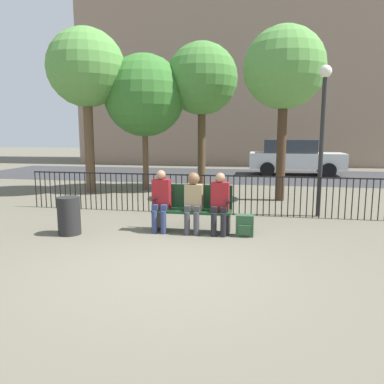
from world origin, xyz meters
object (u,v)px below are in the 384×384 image
Objects in this scene: lamp_post at (323,117)px; tree_1 at (284,69)px; tree_3 at (144,96)px; seated_person_1 at (193,199)px; backpack at (245,226)px; park_bench at (193,207)px; tree_0 at (86,69)px; seated_person_2 at (220,201)px; parked_car_0 at (294,157)px; tree_2 at (202,80)px; trash_bin at (69,216)px; seated_person_0 at (161,198)px.

tree_1 is at bearing 111.90° from lamp_post.
tree_3 reaches higher than lamp_post.
tree_3 is at bearing 116.55° from seated_person_1.
backpack is at bearing -55.55° from tree_3.
tree_1 is (1.85, 3.83, 3.17)m from park_bench.
seated_person_1 is 6.88m from tree_0.
tree_0 is 1.15× the size of tree_3.
tree_0 is at bearing 137.31° from seated_person_2.
seated_person_1 is 11.14m from parked_car_0.
tree_1 is at bearing -33.51° from tree_2.
tree_2 is 7.19m from trash_bin.
tree_1 is (1.30, 3.96, 3.00)m from seated_person_2.
tree_0 is at bearing -137.32° from parked_car_0.
lamp_post is at bearing -90.88° from parked_car_0.
seated_person_0 is 6.50m from tree_0.
backpack is at bearing -4.84° from seated_person_2.
tree_3 is 6.18m from lamp_post.
seated_person_2 is 2.94× the size of backpack.
seated_person_2 reaches higher than park_bench.
parked_car_0 is at bearing 80.85° from backpack.
seated_person_2 is at bearing 175.16° from backpack.
parked_car_0 reaches higher than seated_person_0.
tree_3 is (1.62, 0.84, -0.77)m from tree_0.
park_bench is 0.59m from seated_person_2.
trash_bin is at bearing -104.29° from tree_2.
park_bench is 1.09m from backpack.
seated_person_1 is at bearing 177.65° from backpack.
park_bench is 6.28m from tree_3.
tree_1 is 3.07m from tree_2.
tree_1 is at bearing -97.74° from parked_car_0.
tree_3 is at bearing -133.72° from parked_car_0.
seated_person_0 is at bearing 179.92° from seated_person_2.
tree_0 reaches higher than tree_1.
park_bench is at bearing -63.20° from tree_3.
tree_0 is (-4.74, 4.37, 3.24)m from seated_person_2.
tree_0 is 1.07× the size of tree_1.
parked_car_0 reaches higher than seated_person_1.
backpack is 10.99m from parked_car_0.
seated_person_2 reaches higher than backpack.
tree_3 is at bearing 92.73° from trash_bin.
seated_person_1 is at bearing -74.48° from park_bench.
seated_person_1 is 0.24× the size of tree_2.
backpack is 6.89m from tree_2.
trash_bin is (0.27, -5.74, -2.77)m from tree_3.
trash_bin is (-2.84, -0.54, -0.30)m from seated_person_2.
lamp_post is (5.21, -3.22, -0.85)m from tree_3.
trash_bin is (-3.33, -0.49, 0.16)m from backpack.
seated_person_2 is 3.31m from lamp_post.
trash_bin is at bearing -171.54° from backpack.
park_bench is 1.26× the size of seated_person_0.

